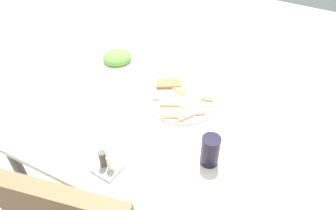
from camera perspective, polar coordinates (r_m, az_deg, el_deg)
name	(u,v)px	position (r m, az deg, el deg)	size (l,w,h in m)	color
ground_plane	(160,209)	(1.91, -1.35, -17.72)	(6.00, 6.00, 0.00)	#B8AFA8
dining_table	(158,130)	(1.40, -1.76, -4.46)	(1.12, 0.84, 0.72)	silver
pide_platter	(182,99)	(1.41, 2.53, 1.01)	(0.32, 0.31, 0.03)	white
salad_plate_greens	(118,58)	(1.66, -8.79, 8.02)	(0.23, 0.23, 0.06)	white
soda_can	(210,151)	(1.15, 7.37, -7.87)	(0.07, 0.07, 0.12)	black
condiment_caddy	(107,164)	(1.17, -10.52, -10.14)	(0.10, 0.10, 0.08)	#B2B2B7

